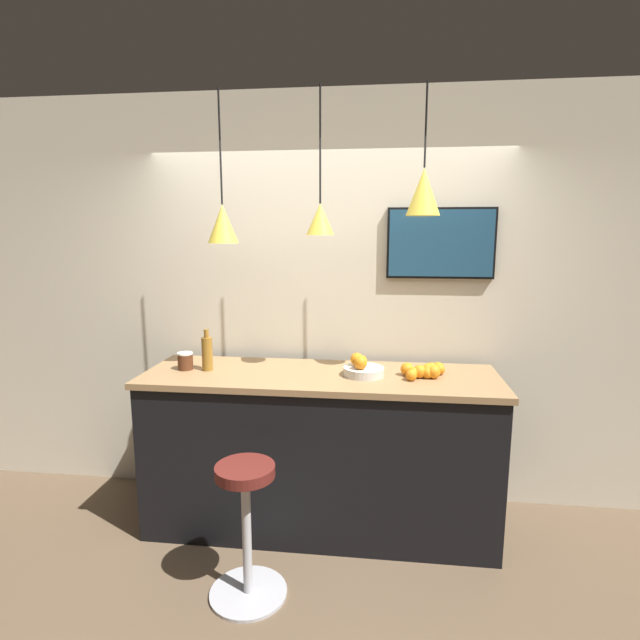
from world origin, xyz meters
name	(u,v)px	position (x,y,z in m)	size (l,w,h in m)	color
ground_plane	(303,605)	(0.00, 0.00, 0.00)	(14.00, 14.00, 0.00)	brown
back_wall	(328,302)	(0.00, 1.22, 1.45)	(8.00, 0.06, 2.90)	beige
service_counter	(320,450)	(0.00, 0.76, 0.53)	(2.27, 0.71, 1.05)	black
bar_stool	(246,518)	(-0.31, 0.05, 0.45)	(0.42, 0.42, 0.75)	#B7B7BC
fruit_bowl	(362,368)	(0.27, 0.75, 1.10)	(0.26, 0.26, 0.14)	beige
orange_pile	(426,371)	(0.67, 0.77, 1.09)	(0.28, 0.24, 0.09)	orange
juice_bottle	(207,353)	(-0.74, 0.75, 1.17)	(0.07, 0.07, 0.27)	olive
spread_jar	(185,361)	(-0.89, 0.75, 1.11)	(0.10, 0.10, 0.11)	#562D19
pendant_lamp_left	(223,223)	(-0.61, 0.77, 2.00)	(0.19, 0.19, 0.92)	black
pendant_lamp_middle	(320,218)	(0.00, 0.77, 2.03)	(0.17, 0.17, 0.87)	black
pendant_lamp_right	(424,192)	(0.61, 0.77, 2.18)	(0.20, 0.20, 0.76)	black
mounted_tv	(441,243)	(0.77, 1.17, 1.87)	(0.72, 0.04, 0.48)	black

